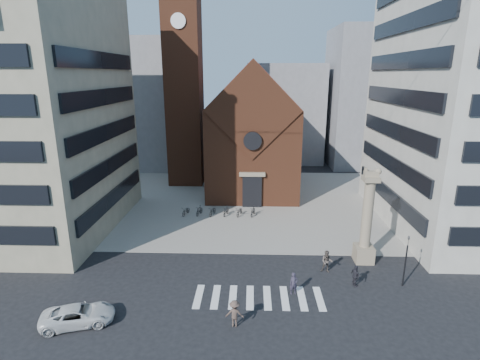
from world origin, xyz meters
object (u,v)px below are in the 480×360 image
Objects in this scene: white_car at (78,315)px; scooter_0 at (186,211)px; pedestrian_1 at (327,262)px; pedestrian_2 at (355,276)px; lion_column at (366,225)px; pedestrian_0 at (294,283)px; traffic_light at (406,260)px.

white_car is 20.61m from scooter_0.
pedestrian_2 is (1.83, -2.14, -0.07)m from pedestrian_1.
pedestrian_1 is (-3.66, -2.01, -2.49)m from lion_column.
scooter_0 is at bearing 109.66° from pedestrian_0.
pedestrian_0 is 5.13m from pedestrian_2.
traffic_light is 24.28m from white_car.
lion_column is 5.20m from pedestrian_2.
pedestrian_1 is at bearing -26.76° from scooter_0.
pedestrian_0 is at bearing -90.94° from white_car.
white_car reaches higher than scooter_0.
lion_column is 9.05m from pedestrian_0.
pedestrian_1 is 1.02× the size of scooter_0.
scooter_0 is at bearing -26.85° from white_car.
traffic_light reaches higher than white_car.
pedestrian_1 is 19.13m from scooter_0.
scooter_0 is at bearing 148.82° from lion_column.
pedestrian_1 is at bearing 21.94° from pedestrian_2.
pedestrian_1 is 2.82m from pedestrian_2.
scooter_0 is (-16.03, 14.95, -0.34)m from pedestrian_2.
lion_column is 4.47× the size of pedestrian_1.
white_car is at bearing -156.35° from lion_column.
white_car is at bearing -166.97° from traffic_light.
lion_column is at bearing -15.87° from scooter_0.
lion_column is 4.86m from pedestrian_1.
white_car is 2.46× the size of scooter_0.
traffic_light is 2.40× the size of pedestrian_2.
traffic_light is at bearing -5.71° from pedestrian_0.
white_car is 15.37m from pedestrian_0.
traffic_light reaches higher than pedestrian_2.
pedestrian_0 is 4.61m from pedestrian_1.
traffic_light is 2.22× the size of pedestrian_1.
pedestrian_1 is (3.14, 3.38, 0.10)m from pedestrian_0.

